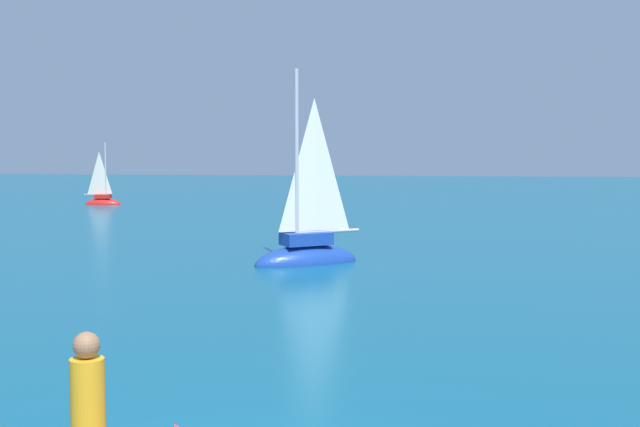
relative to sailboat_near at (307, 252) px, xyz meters
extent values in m
ellipsoid|color=#193D99|center=(-0.02, -0.01, -0.36)|extent=(3.55, 2.84, 1.19)
cube|color=#193D99|center=(-0.02, -0.01, 0.43)|extent=(1.72, 1.51, 0.39)
cylinder|color=#B7B7BC|center=(-0.29, -0.18, 2.93)|extent=(0.13, 0.13, 5.39)
cylinder|color=#B2B2B7|center=(0.62, 0.39, 0.61)|extent=(1.88, 1.24, 0.10)
pyramid|color=white|center=(0.22, 0.14, 2.71)|extent=(1.49, 0.98, 4.09)
ellipsoid|color=red|center=(-14.92, 22.09, -0.36)|extent=(2.14, 0.81, 0.73)
cube|color=red|center=(-14.92, 22.09, 0.13)|extent=(0.95, 0.55, 0.24)
cylinder|color=#B7B7BC|center=(-14.72, 22.10, 1.66)|extent=(0.08, 0.08, 3.31)
cylinder|color=#B2B2B7|center=(-15.38, 22.08, 0.24)|extent=(1.32, 0.12, 0.06)
pyramid|color=silver|center=(-15.09, 22.09, 1.53)|extent=(1.06, 0.08, 2.51)
cylinder|color=gold|center=(0.59, -19.12, 1.43)|extent=(0.28, 0.28, 0.60)
sphere|color=#9E704C|center=(0.59, -19.12, 1.84)|extent=(0.22, 0.22, 0.22)
camera|label=1|loc=(3.19, -25.51, 3.50)|focal=46.94mm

